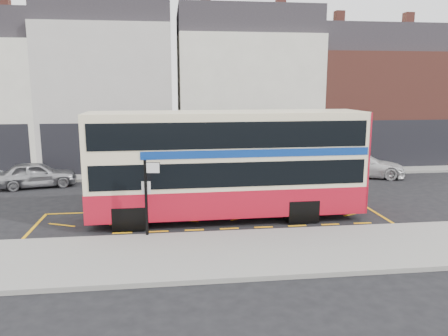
{
  "coord_description": "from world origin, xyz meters",
  "views": [
    {
      "loc": [
        -1.75,
        -15.45,
        5.37
      ],
      "look_at": [
        0.47,
        2.0,
        2.05
      ],
      "focal_mm": 35.0,
      "sensor_mm": 36.0,
      "label": 1
    }
  ],
  "objects": [
    {
      "name": "ground",
      "position": [
        0.0,
        0.0,
        0.0
      ],
      "size": [
        120.0,
        120.0,
        0.0
      ],
      "primitive_type": "plane",
      "color": "black",
      "rests_on": "ground"
    },
    {
      "name": "pavement",
      "position": [
        0.0,
        -2.3,
        0.07
      ],
      "size": [
        40.0,
        4.0,
        0.15
      ],
      "primitive_type": "cube",
      "color": "gray",
      "rests_on": "ground"
    },
    {
      "name": "kerb",
      "position": [
        0.0,
        -0.38,
        0.07
      ],
      "size": [
        40.0,
        0.15,
        0.15
      ],
      "primitive_type": "cube",
      "color": "gray",
      "rests_on": "ground"
    },
    {
      "name": "far_pavement",
      "position": [
        0.0,
        11.0,
        0.07
      ],
      "size": [
        50.0,
        3.0,
        0.15
      ],
      "primitive_type": "cube",
      "color": "gray",
      "rests_on": "ground"
    },
    {
      "name": "road_markings",
      "position": [
        0.0,
        1.6,
        0.01
      ],
      "size": [
        14.0,
        3.4,
        0.01
      ],
      "primitive_type": null,
      "color": "#F3AA0C",
      "rests_on": "ground"
    },
    {
      "name": "terrace_left",
      "position": [
        -5.5,
        14.99,
        5.32
      ],
      "size": [
        8.0,
        8.01,
        11.8
      ],
      "color": "beige",
      "rests_on": "ground"
    },
    {
      "name": "terrace_green_shop",
      "position": [
        3.5,
        14.99,
        5.07
      ],
      "size": [
        9.0,
        8.01,
        11.3
      ],
      "color": "white",
      "rests_on": "ground"
    },
    {
      "name": "terrace_right",
      "position": [
        12.5,
        14.99,
        4.57
      ],
      "size": [
        9.0,
        8.01,
        10.3
      ],
      "color": "brown",
      "rests_on": "ground"
    },
    {
      "name": "double_decker_bus",
      "position": [
        0.59,
        1.67,
        2.3
      ],
      "size": [
        10.99,
        2.71,
        4.37
      ],
      "rotation": [
        0.0,
        0.0,
        0.02
      ],
      "color": "#F3E5B9",
      "rests_on": "ground"
    },
    {
      "name": "bus_stop_post",
      "position": [
        -2.53,
        -0.4,
        1.79
      ],
      "size": [
        0.66,
        0.17,
        2.7
      ],
      "rotation": [
        0.0,
        0.0,
        -0.12
      ],
      "color": "black",
      "rests_on": "pavement"
    },
    {
      "name": "car_silver",
      "position": [
        -8.84,
        8.54,
        0.69
      ],
      "size": [
        4.32,
        2.5,
        1.38
      ],
      "primitive_type": "imported",
      "rotation": [
        0.0,
        0.0,
        1.8
      ],
      "color": "#9FA0A4",
      "rests_on": "ground"
    },
    {
      "name": "car_grey",
      "position": [
        -1.94,
        8.24,
        0.67
      ],
      "size": [
        4.29,
        2.55,
        1.34
      ],
      "primitive_type": "imported",
      "rotation": [
        0.0,
        0.0,
        1.27
      ],
      "color": "#383A3F",
      "rests_on": "ground"
    },
    {
      "name": "car_white",
      "position": [
        9.63,
        9.0,
        0.73
      ],
      "size": [
        5.39,
        3.46,
        1.45
      ],
      "primitive_type": "imported",
      "rotation": [
        0.0,
        0.0,
        1.26
      ],
      "color": "silver",
      "rests_on": "ground"
    },
    {
      "name": "street_tree_right",
      "position": [
        5.56,
        10.61,
        3.21
      ],
      "size": [
        2.19,
        2.19,
        4.72
      ],
      "color": "#321F16",
      "rests_on": "ground"
    }
  ]
}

